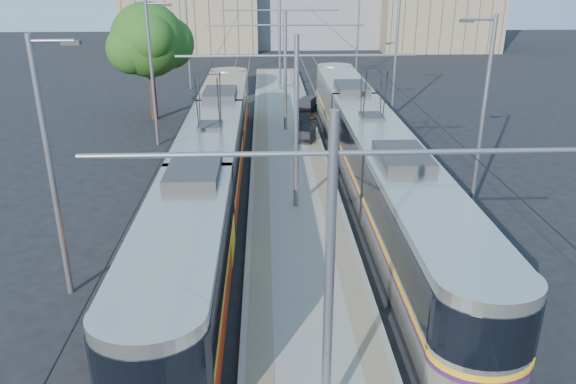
{
  "coord_description": "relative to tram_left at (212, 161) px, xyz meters",
  "views": [
    {
      "loc": [
        -1.22,
        -13.65,
        9.64
      ],
      "look_at": [
        -0.4,
        6.31,
        1.6
      ],
      "focal_mm": 35.0,
      "sensor_mm": 36.0,
      "label": 1
    }
  ],
  "objects": [
    {
      "name": "tram_left",
      "position": [
        0.0,
        0.0,
        0.0
      ],
      "size": [
        2.43,
        30.08,
        5.5
      ],
      "color": "black",
      "rests_on": "ground"
    },
    {
      "name": "tram_right",
      "position": [
        7.2,
        1.29,
        0.15
      ],
      "size": [
        2.43,
        30.65,
        5.5
      ],
      "color": "black",
      "rests_on": "ground"
    },
    {
      "name": "ground",
      "position": [
        3.6,
        -9.78,
        -1.71
      ],
      "size": [
        160.0,
        160.0,
        0.0
      ],
      "primitive_type": "plane",
      "color": "black",
      "rests_on": "ground"
    },
    {
      "name": "rails",
      "position": [
        3.6,
        7.22,
        -1.69
      ],
      "size": [
        8.71,
        70.0,
        0.03
      ],
      "color": "gray",
      "rests_on": "ground"
    },
    {
      "name": "tree",
      "position": [
        -4.82,
        14.33,
        3.44
      ],
      "size": [
        5.24,
        4.84,
        7.61
      ],
      "color": "#382314",
      "rests_on": "ground"
    },
    {
      "name": "platform",
      "position": [
        3.6,
        7.22,
        -1.56
      ],
      "size": [
        4.0,
        50.0,
        0.3
      ],
      "primitive_type": "cube",
      "color": "gray",
      "rests_on": "ground"
    },
    {
      "name": "tactile_strip_left",
      "position": [
        2.15,
        7.22,
        -1.4
      ],
      "size": [
        0.7,
        50.0,
        0.01
      ],
      "primitive_type": "cube",
      "color": "gray",
      "rests_on": "platform"
    },
    {
      "name": "street_lamps",
      "position": [
        3.6,
        11.22,
        2.47
      ],
      "size": [
        15.18,
        38.22,
        8.0
      ],
      "color": "slate",
      "rests_on": "ground"
    },
    {
      "name": "shelter",
      "position": [
        4.75,
        7.36,
        -0.06
      ],
      "size": [
        1.1,
        1.35,
        2.58
      ],
      "rotation": [
        0.0,
        0.0,
        -0.39
      ],
      "color": "black",
      "rests_on": "platform"
    },
    {
      "name": "catenary",
      "position": [
        3.6,
        4.38,
        2.82
      ],
      "size": [
        9.2,
        70.0,
        7.0
      ],
      "color": "slate",
      "rests_on": "platform"
    },
    {
      "name": "tactile_strip_right",
      "position": [
        5.05,
        7.22,
        -1.4
      ],
      "size": [
        0.7,
        50.0,
        0.01
      ],
      "primitive_type": "cube",
      "color": "gray",
      "rests_on": "platform"
    }
  ]
}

